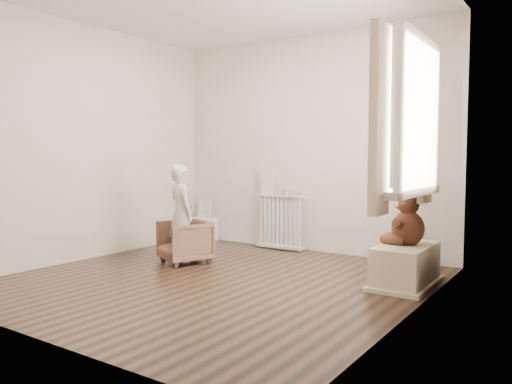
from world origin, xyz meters
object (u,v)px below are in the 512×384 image
Objects in this scene: toy_vanity at (202,220)px; teddy_bear at (408,210)px; plush_cat at (421,174)px; radiator at (280,218)px; child at (181,213)px; toy_bench at (406,263)px; armchair at (185,242)px.

toy_vanity is 1.23× the size of teddy_bear.
teddy_bear is 2.00× the size of plush_cat.
radiator is 2.30m from plush_cat.
child reaches higher than toy_bench.
teddy_bear is at bearing 70.13° from toy_bench.
plush_cat reaches higher than radiator.
toy_vanity is 3.19m from toy_bench.
toy_bench is 1.68× the size of teddy_bear.
child is at bearing -58.36° from toy_vanity.
plush_cat reaches higher than child.
armchair is at bearing -170.87° from toy_bench.
toy_vanity is 2.46× the size of plush_cat.
armchair is 1.09× the size of teddy_bear.
teddy_bear is (2.29, 0.44, 0.13)m from child.
child reaches higher than armchair.
plush_cat is (0.14, -0.10, 0.80)m from toy_bench.
plush_cat is at bearing -16.49° from toy_vanity.
armchair is at bearing -109.48° from radiator.
teddy_bear is (1.85, -0.86, 0.28)m from radiator.
plush_cat is (2.43, 0.27, 0.77)m from armchair.
teddy_bear is at bearing -24.99° from radiator.
armchair is at bearing -176.94° from plush_cat.
toy_bench is (2.29, 0.42, -0.34)m from child.
radiator is 0.88× the size of toy_bench.
child is (0.00, -0.05, 0.31)m from armchair.
radiator is 1.36× the size of armchair.
child is (-0.44, -1.30, 0.15)m from radiator.
toy_bench is (3.07, -0.85, -0.08)m from toy_vanity.
toy_bench is at bearing -15.53° from toy_vanity.
plush_cat reaches higher than armchair.
toy_bench is (2.29, 0.37, -0.03)m from armchair.
teddy_bear is at bearing -15.15° from toy_vanity.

